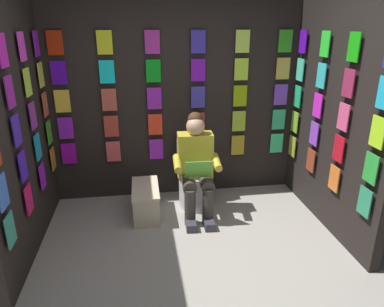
{
  "coord_description": "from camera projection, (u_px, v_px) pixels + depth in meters",
  "views": [
    {
      "loc": [
        0.46,
        2.35,
        2.11
      ],
      "look_at": [
        -0.06,
        -1.05,
        0.85
      ],
      "focal_mm": 33.14,
      "sensor_mm": 36.0,
      "label": 1
    }
  ],
  "objects": [
    {
      "name": "display_wall_left",
      "position": [
        337.0,
        115.0,
        3.66
      ],
      "size": [
        0.14,
        1.91,
        2.45
      ],
      "color": "black",
      "rests_on": "ground"
    },
    {
      "name": "person_reading",
      "position": [
        196.0,
        165.0,
        4.02
      ],
      "size": [
        0.54,
        0.69,
        1.19
      ],
      "rotation": [
        0.0,
        0.0,
        -0.04
      ],
      "color": "gold",
      "rests_on": "ground"
    },
    {
      "name": "toilet",
      "position": [
        194.0,
        179.0,
        4.32
      ],
      "size": [
        0.41,
        0.56,
        0.77
      ],
      "rotation": [
        0.0,
        0.0,
        -0.04
      ],
      "color": "white",
      "rests_on": "ground"
    },
    {
      "name": "ground_plane",
      "position": [
        203.0,
        291.0,
        2.98
      ],
      "size": [
        30.0,
        30.0,
        0.0
      ],
      "primitive_type": "plane",
      "color": "#9E998E"
    },
    {
      "name": "display_wall_right",
      "position": [
        17.0,
        127.0,
        3.21
      ],
      "size": [
        0.14,
        1.91,
        2.45
      ],
      "color": "black",
      "rests_on": "ground"
    },
    {
      "name": "comic_longbox_near",
      "position": [
        146.0,
        201.0,
        4.1
      ],
      "size": [
        0.31,
        0.63,
        0.36
      ],
      "rotation": [
        0.0,
        0.0,
        -0.01
      ],
      "color": "beige",
      "rests_on": "ground"
    },
    {
      "name": "display_wall_back",
      "position": [
        176.0,
        100.0,
        4.36
      ],
      "size": [
        3.13,
        0.14,
        2.45
      ],
      "color": "black",
      "rests_on": "ground"
    }
  ]
}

